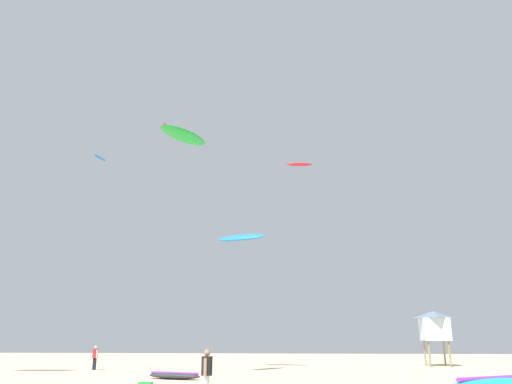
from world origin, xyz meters
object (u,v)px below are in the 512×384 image
Objects in this scene: lifeguard_tower at (434,325)px; person_foreground at (207,371)px; kite_aloft_5 at (100,158)px; kite_aloft_2 at (300,164)px; kite_aloft_0 at (241,237)px; person_midground at (95,356)px; kite_grounded_mid at (495,383)px; kite_grounded_near at (174,376)px; kite_aloft_4 at (184,135)px.

person_foreground is at bearing -119.98° from lifeguard_tower.
kite_aloft_2 is at bearing 1.86° from kite_aloft_5.
person_foreground is 20.36m from kite_aloft_0.
kite_aloft_5 reaches higher than person_midground.
kite_aloft_5 is at bearing -178.14° from kite_aloft_2.
kite_aloft_0 is at bearing -161.11° from lifeguard_tower.
kite_grounded_mid is 18.86m from lifeguard_tower.
lifeguard_tower is at bearing 83.09° from kite_grounded_mid.
person_foreground is at bearing -69.41° from kite_grounded_near.
kite_aloft_2 is (3.33, 35.43, 19.95)m from person_foreground.
person_foreground is at bearing -111.60° from person_midground.
kite_aloft_2 is (6.84, 26.10, 20.78)m from kite_grounded_near.
kite_aloft_2 reaches higher than kite_aloft_4.
kite_grounded_mid is 1.24× the size of kite_aloft_4.
kite_grounded_near is 1.13× the size of kite_aloft_2.
kite_grounded_near is at bearing -71.08° from kite_aloft_4.
person_midground is at bearing 137.09° from kite_aloft_4.
kite_grounded_near is at bearing -99.47° from person_midground.
kite_grounded_mid is (22.33, -11.62, -0.65)m from person_midground.
kite_aloft_5 is (-16.13, 24.75, 8.10)m from kite_aloft_4.
kite_aloft_2 reaches higher than lifeguard_tower.
kite_grounded_mid is at bearing -47.16° from kite_aloft_0.
person_midground is 29.28m from kite_aloft_5.
kite_grounded_near is 0.80× the size of kite_aloft_0.
person_midground is 25.19m from kite_grounded_mid.
kite_grounded_near is at bearing -140.23° from lifeguard_tower.
kite_aloft_2 reaches higher than kite_aloft_0.
kite_aloft_5 reaches higher than person_foreground.
kite_aloft_0 is 1.09× the size of kite_aloft_4.
kite_grounded_mid is at bearing -16.05° from kite_grounded_near.
person_midground is at bearing -164.32° from lifeguard_tower.
person_midground is at bearing 152.50° from kite_grounded_mid.
person_foreground is 0.60× the size of kite_aloft_2.
kite_aloft_0 reaches higher than kite_grounded_near.
kite_aloft_2 reaches higher than kite_grounded_near.
kite_grounded_near is at bearing 113.38° from person_foreground.
person_midground is 13.09m from kite_aloft_0.
kite_aloft_2 is 1.29× the size of kite_aloft_5.
kite_aloft_0 is 10.18m from kite_aloft_4.
lifeguard_tower is 1.11× the size of kite_aloft_4.
kite_aloft_0 reaches higher than person_foreground.
kite_grounded_near is at bearing -57.20° from kite_aloft_5.
kite_aloft_5 reaches higher than kite_grounded_near.
kite_grounded_mid is (11.36, 5.06, -0.73)m from person_foreground.
kite_aloft_5 is (-8.86, 18.00, 21.33)m from person_midground.
person_foreground is 1.09× the size of person_midground.
kite_aloft_4 is (-0.20, 0.60, 13.98)m from kite_grounded_near.
lifeguard_tower is at bearing 38.24° from kite_aloft_4.
kite_grounded_mid is at bearing -17.92° from kite_aloft_4.
person_foreground is at bearing -69.51° from kite_aloft_4.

